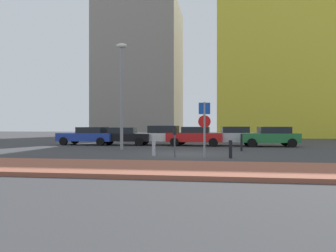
# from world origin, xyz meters

# --- Properties ---
(ground_plane) EXTENTS (120.00, 120.00, 0.00)m
(ground_plane) POSITION_xyz_m (0.00, 0.00, 0.00)
(ground_plane) COLOR #38383A
(sidewalk_brick) EXTENTS (40.00, 3.91, 0.14)m
(sidewalk_brick) POSITION_xyz_m (0.00, -6.46, 0.07)
(sidewalk_brick) COLOR #93513D
(sidewalk_brick) RESTS_ON ground
(parked_car_blue) EXTENTS (4.68, 2.30, 1.42)m
(parked_car_blue) POSITION_xyz_m (-8.43, 7.25, 0.75)
(parked_car_blue) COLOR #1E389E
(parked_car_blue) RESTS_ON ground
(parked_car_black) EXTENTS (4.42, 2.25, 1.39)m
(parked_car_black) POSITION_xyz_m (-5.62, 7.37, 0.73)
(parked_car_black) COLOR black
(parked_car_black) RESTS_ON ground
(parked_car_white) EXTENTS (4.56, 2.11, 1.54)m
(parked_car_white) POSITION_xyz_m (-2.59, 7.94, 0.79)
(parked_car_white) COLOR white
(parked_car_white) RESTS_ON ground
(parked_car_red) EXTENTS (4.27, 2.03, 1.45)m
(parked_car_red) POSITION_xyz_m (0.07, 7.34, 0.76)
(parked_car_red) COLOR red
(parked_car_red) RESTS_ON ground
(parked_car_silver) EXTENTS (4.31, 2.25, 1.46)m
(parked_car_silver) POSITION_xyz_m (2.92, 7.75, 0.77)
(parked_car_silver) COLOR #B7BABF
(parked_car_silver) RESTS_ON ground
(parked_car_green) EXTENTS (4.22, 2.25, 1.46)m
(parked_car_green) POSITION_xyz_m (5.62, 7.27, 0.77)
(parked_car_green) COLOR #237238
(parked_car_green) RESTS_ON ground
(parking_sign_post) EXTENTS (0.60, 0.14, 2.67)m
(parking_sign_post) POSITION_xyz_m (1.11, -1.87, 1.68)
(parking_sign_post) COLOR gray
(parking_sign_post) RESTS_ON ground
(parking_meter) EXTENTS (0.18, 0.14, 1.39)m
(parking_meter) POSITION_xyz_m (-0.36, -1.60, 0.90)
(parking_meter) COLOR #4C4C51
(parking_meter) RESTS_ON ground
(street_lamp) EXTENTS (0.70, 0.36, 6.77)m
(street_lamp) POSITION_xyz_m (-4.27, 2.49, 4.00)
(street_lamp) COLOR gray
(street_lamp) RESTS_ON ground
(traffic_bollard_near) EXTENTS (0.17, 0.17, 1.02)m
(traffic_bollard_near) POSITION_xyz_m (-1.49, -1.18, 0.51)
(traffic_bollard_near) COLOR #B7B7BC
(traffic_bollard_near) RESTS_ON ground
(traffic_bollard_mid) EXTENTS (0.16, 0.16, 0.85)m
(traffic_bollard_mid) POSITION_xyz_m (2.33, -1.89, 0.43)
(traffic_bollard_mid) COLOR black
(traffic_bollard_mid) RESTS_ON ground
(traffic_bollard_far) EXTENTS (0.13, 0.13, 1.04)m
(traffic_bollard_far) POSITION_xyz_m (3.18, 2.53, 0.52)
(traffic_bollard_far) COLOR black
(traffic_bollard_far) RESTS_ON ground
(building_colorful_midrise) EXTENTS (19.32, 14.40, 25.18)m
(building_colorful_midrise) POSITION_xyz_m (11.51, 29.83, 12.59)
(building_colorful_midrise) COLOR gold
(building_colorful_midrise) RESTS_ON ground
(building_under_construction) EXTENTS (11.64, 12.36, 19.63)m
(building_under_construction) POSITION_xyz_m (-9.59, 30.88, 9.82)
(building_under_construction) COLOR gray
(building_under_construction) RESTS_ON ground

